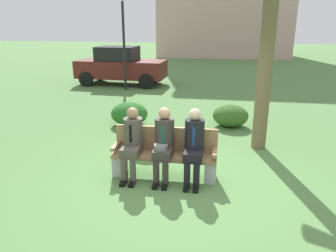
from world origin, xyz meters
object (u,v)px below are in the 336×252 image
(seated_man_right, at_px, (194,142))
(street_lamp, at_px, (124,34))
(park_bench, at_px, (165,154))
(shrub_near_bench, at_px, (147,139))
(shrub_far_lawn, at_px, (129,114))
(parked_car_near, at_px, (121,66))
(seated_man_left, at_px, (132,139))
(seated_man_middle, at_px, (164,141))
(shrub_mid_lawn, at_px, (231,116))

(seated_man_right, bearing_deg, street_lamp, 114.73)
(park_bench, xyz_separation_m, shrub_near_bench, (-0.59, 1.12, -0.15))
(shrub_far_lawn, distance_m, parked_car_near, 6.19)
(seated_man_left, relative_size, seated_man_middle, 0.98)
(seated_man_right, bearing_deg, shrub_near_bench, 132.07)
(park_bench, bearing_deg, shrub_mid_lawn, 69.21)
(shrub_mid_lawn, bearing_deg, street_lamp, 134.31)
(shrub_near_bench, bearing_deg, shrub_mid_lawn, 49.15)
(seated_man_right, xyz_separation_m, shrub_mid_lawn, (0.69, 3.35, -0.44))
(shrub_near_bench, xyz_separation_m, parked_car_near, (-2.97, 7.59, 0.57))
(seated_man_left, distance_m, shrub_far_lawn, 3.20)
(seated_man_left, xyz_separation_m, seated_man_right, (1.10, 0.00, 0.01))
(shrub_mid_lawn, relative_size, parked_car_near, 0.24)
(shrub_near_bench, height_order, shrub_mid_lawn, shrub_mid_lawn)
(shrub_far_lawn, bearing_deg, shrub_mid_lawn, 6.72)
(seated_man_left, xyz_separation_m, seated_man_middle, (0.57, -0.00, 0.01))
(parked_car_near, height_order, street_lamp, street_lamp)
(seated_man_left, relative_size, shrub_mid_lawn, 1.35)
(seated_man_middle, xyz_separation_m, seated_man_right, (0.53, 0.01, 0.01))
(street_lamp, bearing_deg, seated_man_left, -72.42)
(seated_man_right, height_order, shrub_near_bench, seated_man_right)
(seated_man_right, height_order, parked_car_near, parked_car_near)
(seated_man_middle, relative_size, seated_man_right, 1.00)
(parked_car_near, bearing_deg, shrub_far_lawn, -70.52)
(seated_man_middle, xyz_separation_m, parked_car_near, (-3.56, 8.85, 0.11))
(seated_man_right, xyz_separation_m, shrub_near_bench, (-1.13, 1.25, -0.46))
(seated_man_left, relative_size, parked_car_near, 0.32)
(shrub_mid_lawn, height_order, street_lamp, street_lamp)
(shrub_near_bench, distance_m, street_lamp, 7.16)
(shrub_mid_lawn, bearing_deg, seated_man_middle, -110.03)
(shrub_mid_lawn, bearing_deg, seated_man_left, -118.17)
(street_lamp, bearing_deg, shrub_mid_lawn, -45.69)
(shrub_mid_lawn, height_order, parked_car_near, parked_car_near)
(seated_man_right, distance_m, parked_car_near, 9.75)
(park_bench, relative_size, street_lamp, 0.51)
(shrub_near_bench, distance_m, shrub_mid_lawn, 2.78)
(shrub_far_lawn, relative_size, street_lamp, 0.27)
(seated_man_right, xyz_separation_m, street_lamp, (-3.54, 7.69, 1.52))
(park_bench, distance_m, parked_car_near, 9.43)
(parked_car_near, bearing_deg, seated_man_left, -71.32)
(seated_man_right, bearing_deg, park_bench, 166.89)
(shrub_mid_lawn, bearing_deg, parked_car_near, 131.08)
(street_lamp, bearing_deg, park_bench, -68.32)
(seated_man_right, distance_m, shrub_far_lawn, 3.68)
(seated_man_left, distance_m, shrub_near_bench, 1.33)
(park_bench, height_order, shrub_far_lawn, park_bench)
(seated_man_middle, distance_m, shrub_far_lawn, 3.41)
(seated_man_left, xyz_separation_m, shrub_near_bench, (-0.02, 1.25, -0.45))
(seated_man_middle, height_order, parked_car_near, parked_car_near)
(shrub_far_lawn, bearing_deg, street_lamp, 107.87)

